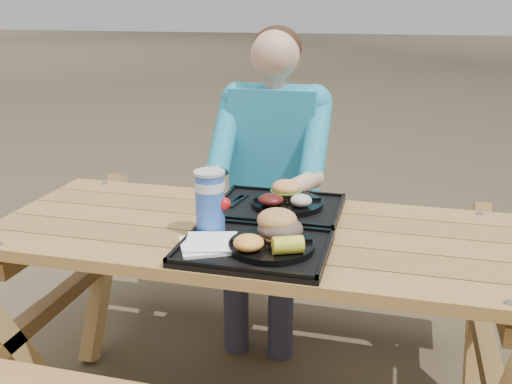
# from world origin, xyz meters

# --- Properties ---
(picnic_table) EXTENTS (1.80, 1.49, 0.75)m
(picnic_table) POSITION_xyz_m (0.00, 0.00, 0.38)
(picnic_table) COLOR #999999
(picnic_table) RESTS_ON ground
(tray_near) EXTENTS (0.45, 0.35, 0.02)m
(tray_near) POSITION_xyz_m (0.04, -0.19, 0.76)
(tray_near) COLOR black
(tray_near) RESTS_ON picnic_table
(tray_far) EXTENTS (0.45, 0.35, 0.02)m
(tray_far) POSITION_xyz_m (0.04, 0.18, 0.76)
(tray_far) COLOR black
(tray_far) RESTS_ON picnic_table
(plate_near) EXTENTS (0.26, 0.26, 0.02)m
(plate_near) POSITION_xyz_m (0.10, -0.20, 0.78)
(plate_near) COLOR black
(plate_near) RESTS_ON tray_near
(plate_far) EXTENTS (0.26, 0.26, 0.02)m
(plate_far) POSITION_xyz_m (0.07, 0.19, 0.78)
(plate_far) COLOR black
(plate_far) RESTS_ON tray_far
(napkin_stack) EXTENTS (0.21, 0.21, 0.02)m
(napkin_stack) POSITION_xyz_m (-0.09, -0.23, 0.78)
(napkin_stack) COLOR white
(napkin_stack) RESTS_ON tray_near
(soda_cup) EXTENTS (0.09, 0.09, 0.19)m
(soda_cup) POSITION_xyz_m (-0.13, -0.10, 0.87)
(soda_cup) COLOR #184DB6
(soda_cup) RESTS_ON tray_near
(condiment_bbq) EXTENTS (0.04, 0.04, 0.03)m
(condiment_bbq) POSITION_xyz_m (0.05, -0.06, 0.78)
(condiment_bbq) COLOR black
(condiment_bbq) RESTS_ON tray_near
(condiment_mustard) EXTENTS (0.05, 0.05, 0.03)m
(condiment_mustard) POSITION_xyz_m (0.10, -0.07, 0.78)
(condiment_mustard) COLOR yellow
(condiment_mustard) RESTS_ON tray_near
(sandwich) EXTENTS (0.13, 0.13, 0.14)m
(sandwich) POSITION_xyz_m (0.11, -0.15, 0.86)
(sandwich) COLOR #C38945
(sandwich) RESTS_ON plate_near
(mac_cheese) EXTENTS (0.09, 0.09, 0.05)m
(mac_cheese) POSITION_xyz_m (0.05, -0.26, 0.81)
(mac_cheese) COLOR #FFAD43
(mac_cheese) RESTS_ON plate_near
(corn_cob) EXTENTS (0.12, 0.12, 0.05)m
(corn_cob) POSITION_xyz_m (0.16, -0.26, 0.82)
(corn_cob) COLOR yellow
(corn_cob) RESTS_ON plate_near
(cutlery_far) EXTENTS (0.05, 0.15, 0.01)m
(cutlery_far) POSITION_xyz_m (-0.12, 0.19, 0.77)
(cutlery_far) COLOR black
(cutlery_far) RESTS_ON tray_far
(burger) EXTENTS (0.11, 0.11, 0.10)m
(burger) POSITION_xyz_m (0.05, 0.24, 0.84)
(burger) COLOR #EC9D53
(burger) RESTS_ON plate_far
(baked_beans) EXTENTS (0.09, 0.09, 0.04)m
(baked_beans) POSITION_xyz_m (0.02, 0.13, 0.81)
(baked_beans) COLOR #501410
(baked_beans) RESTS_ON plate_far
(potato_salad) EXTENTS (0.08, 0.08, 0.04)m
(potato_salad) POSITION_xyz_m (0.13, 0.15, 0.81)
(potato_salad) COLOR beige
(potato_salad) RESTS_ON plate_far
(diner) EXTENTS (0.48, 0.84, 1.28)m
(diner) POSITION_xyz_m (-0.09, 0.69, 0.64)
(diner) COLOR #189EAA
(diner) RESTS_ON ground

